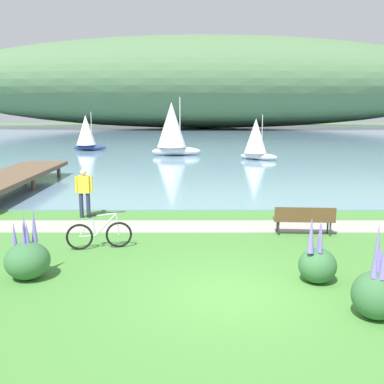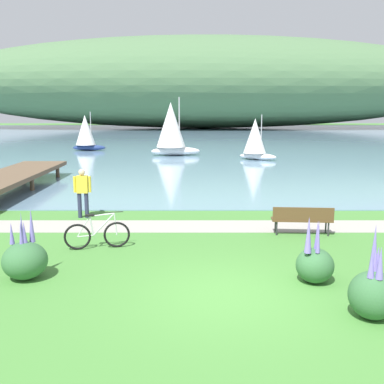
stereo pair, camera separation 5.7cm
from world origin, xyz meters
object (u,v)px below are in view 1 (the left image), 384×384
object	(u,v)px
bicycle_leaning_near_bench	(98,234)
person_at_shoreline	(83,190)
sailboat_mid_bay	(171,128)
sailboat_far_off	(85,132)
park_bench_near_camera	(303,218)
sailboat_toward_hillside	(255,139)

from	to	relation	value
bicycle_leaning_near_bench	person_at_shoreline	size ratio (longest dim) A/B	1.02
sailboat_mid_bay	sailboat_far_off	distance (m)	8.77
park_bench_near_camera	sailboat_mid_bay	world-z (taller)	sailboat_mid_bay
park_bench_near_camera	bicycle_leaning_near_bench	xyz separation A→B (m)	(-5.89, -1.33, -0.12)
sailboat_mid_bay	sailboat_toward_hillside	world-z (taller)	sailboat_mid_bay
bicycle_leaning_near_bench	sailboat_toward_hillside	world-z (taller)	sailboat_toward_hillside
sailboat_toward_hillside	sailboat_far_off	size ratio (longest dim) A/B	0.96
bicycle_leaning_near_bench	sailboat_mid_bay	distance (m)	23.80
sailboat_far_off	sailboat_mid_bay	bearing A→B (deg)	-28.24
bicycle_leaning_near_bench	person_at_shoreline	world-z (taller)	person_at_shoreline
bicycle_leaning_near_bench	sailboat_toward_hillside	size ratio (longest dim) A/B	0.54
sailboat_far_off	sailboat_toward_hillside	bearing A→B (deg)	-26.78
park_bench_near_camera	sailboat_far_off	xyz separation A→B (m)	(-12.65, 26.52, 1.11)
sailboat_toward_hillside	sailboat_far_off	distance (m)	15.58
person_at_shoreline	sailboat_mid_bay	bearing A→B (deg)	83.84
person_at_shoreline	sailboat_mid_bay	size ratio (longest dim) A/B	0.38
bicycle_leaning_near_bench	sailboat_far_off	world-z (taller)	sailboat_far_off
sailboat_far_off	bicycle_leaning_near_bench	bearing A→B (deg)	-76.38
sailboat_mid_bay	person_at_shoreline	bearing A→B (deg)	-96.16
park_bench_near_camera	person_at_shoreline	bearing A→B (deg)	163.11
park_bench_near_camera	sailboat_mid_bay	size ratio (longest dim) A/B	0.40
sailboat_mid_bay	sailboat_far_off	world-z (taller)	sailboat_mid_bay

